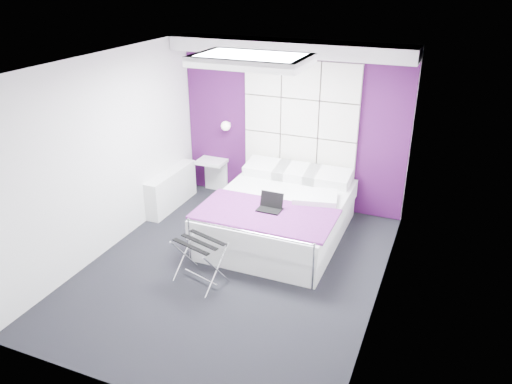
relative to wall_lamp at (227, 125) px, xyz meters
The scene contains 15 objects.
floor 2.61m from the wall_lamp, 62.99° to the right, with size 4.40×4.40×0.00m, color black.
ceiling 2.69m from the wall_lamp, 62.99° to the right, with size 4.40×4.40×0.00m, color white.
wall_back 1.06m from the wall_lamp, ahead, with size 3.60×3.60×0.00m, color white.
wall_left 2.19m from the wall_lamp, 110.01° to the right, with size 4.40×4.40×0.00m, color white.
wall_right 3.52m from the wall_lamp, 35.86° to the right, with size 4.40×4.40×0.00m, color white.
accent_wall 1.06m from the wall_lamp, ahead, with size 3.58×0.02×2.58m, color #410F44.
soffit 1.66m from the wall_lamp, ahead, with size 3.58×0.50×0.20m, color white.
headboard 1.20m from the wall_lamp, ahead, with size 1.80×0.08×2.30m, color white, non-canonical shape.
skylight 2.24m from the wall_lamp, 54.28° to the right, with size 1.36×0.86×0.12m, color white, non-canonical shape.
wall_lamp is the anchor object (origin of this frame).
radiator 1.35m from the wall_lamp, 130.10° to the right, with size 0.22×1.20×0.60m, color white.
bed 1.86m from the wall_lamp, 38.23° to the right, with size 1.81×2.19×0.76m.
nightstand 0.70m from the wall_lamp, behind, with size 0.47×0.36×0.05m, color white.
luggage_rack 2.75m from the wall_lamp, 72.15° to the right, with size 0.57×0.42×0.56m.
laptop 2.02m from the wall_lamp, 47.62° to the right, with size 0.31×0.23×0.23m.
Camera 1 is at (2.33, -4.91, 3.54)m, focal length 35.00 mm.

